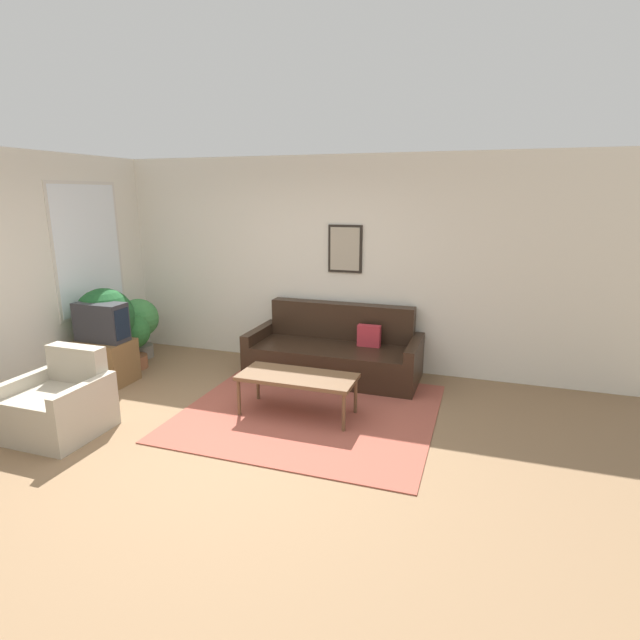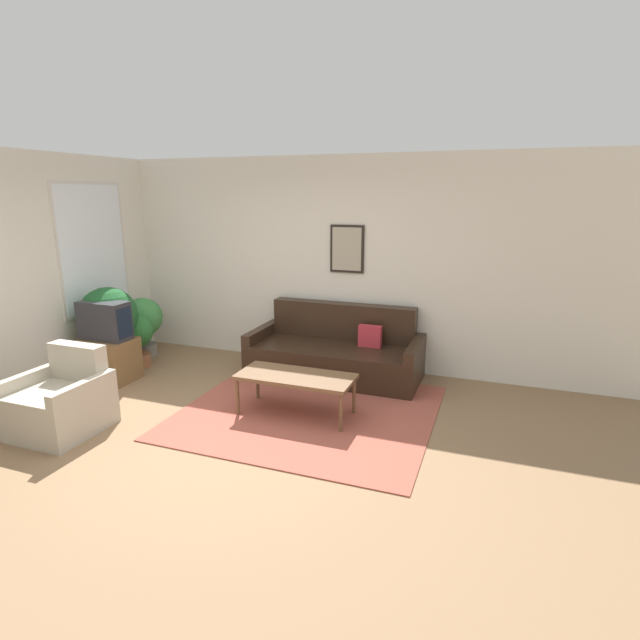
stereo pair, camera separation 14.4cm
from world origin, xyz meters
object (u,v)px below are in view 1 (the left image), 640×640
Objects in this scene: couch at (335,353)px; potted_plant_tall at (105,319)px; armchair at (60,406)px; tv at (101,322)px; coffee_table at (297,379)px.

potted_plant_tall is (-2.72, -0.88, 0.43)m from couch.
couch is 2.67× the size of armchair.
tv is at bearing -156.61° from couch.
potted_plant_tall is (-0.70, 1.45, 0.45)m from armchair.
armchair is at bearing -151.38° from coffee_table.
potted_plant_tall reaches higher than couch.
potted_plant_tall is at bearing 172.36° from coffee_table.
couch is at bearing 88.98° from coffee_table.
tv is at bearing 134.02° from armchair.
potted_plant_tall is at bearing 124.08° from tv.
coffee_table is (-0.02, -1.24, 0.11)m from couch.
couch is at bearing 17.95° from potted_plant_tall.
armchair is 0.71× the size of potted_plant_tall.
couch is at bearing 23.39° from tv.
armchair is (-2.02, -2.33, -0.02)m from couch.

